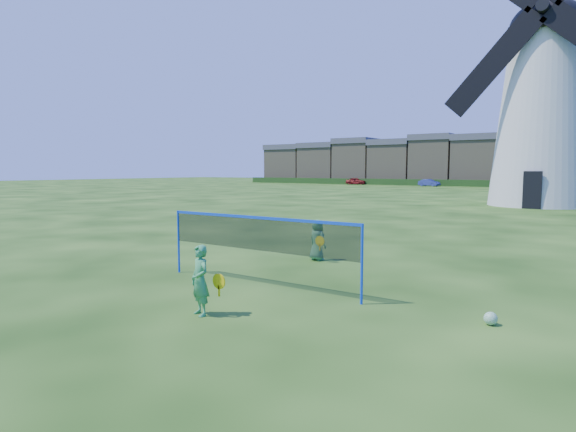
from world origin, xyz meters
The scene contains 10 objects.
ground centered at (0.00, 0.00, 0.00)m, with size 220.00×220.00×0.00m, color black.
windmill centered at (1.95, 29.30, 7.05)m, with size 13.42×6.71×19.65m.
badminton_net centered at (-0.03, -0.33, 1.14)m, with size 5.05×0.05×1.55m.
player_girl centered at (0.43, -2.55, 0.62)m, with size 0.68×0.43×1.25m.
player_boy centered at (-0.51, 2.99, 0.58)m, with size 0.69×0.53×1.16m.
play_ball centered at (4.76, -0.23, 0.11)m, with size 0.22×0.22×0.22m, color green.
terraced_houses centered at (-21.73, 72.00, 3.97)m, with size 60.54×8.40×8.32m.
hedge centered at (-22.00, 66.00, 0.50)m, with size 62.00×0.80×1.00m, color #193814.
car_left centered at (-30.14, 65.28, 0.58)m, with size 1.37×3.40×1.16m, color maroon.
car_right centered at (-17.00, 63.75, 0.54)m, with size 1.15×3.29×1.09m, color navy.
Camera 1 is at (6.32, -8.42, 2.56)m, focal length 29.65 mm.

